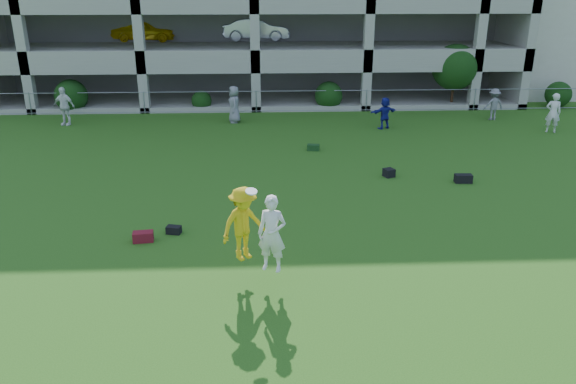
{
  "coord_description": "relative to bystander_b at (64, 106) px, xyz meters",
  "views": [
    {
      "loc": [
        0.3,
        -11.11,
        6.75
      ],
      "look_at": [
        0.97,
        3.0,
        1.4
      ],
      "focal_mm": 35.0,
      "sensor_mm": 36.0,
      "label": 1
    }
  ],
  "objects": [
    {
      "name": "bystander_d",
      "position": [
        15.63,
        -1.48,
        -0.18
      ],
      "size": [
        1.48,
        0.94,
        1.52
      ],
      "primitive_type": "imported",
      "rotation": [
        0.0,
        0.0,
        3.52
      ],
      "color": "navy",
      "rests_on": "ground"
    },
    {
      "name": "bystander_b",
      "position": [
        0.0,
        0.0,
        0.0
      ],
      "size": [
        1.18,
        0.72,
        1.88
      ],
      "primitive_type": "imported",
      "rotation": [
        0.0,
        0.0,
        -0.25
      ],
      "color": "white",
      "rests_on": "ground"
    },
    {
      "name": "bag_black_e",
      "position": [
        16.84,
        -9.3,
        -0.79
      ],
      "size": [
        0.62,
        0.33,
        0.3
      ],
      "primitive_type": "cube",
      "rotation": [
        0.0,
        0.0,
        -0.05
      ],
      "color": "black",
      "rests_on": "ground"
    },
    {
      "name": "bystander_c",
      "position": [
        8.35,
        0.12,
        -0.02
      ],
      "size": [
        0.72,
        0.98,
        1.83
      ],
      "primitive_type": "imported",
      "rotation": [
        0.0,
        0.0,
        -1.41
      ],
      "color": "gray",
      "rests_on": "ground"
    },
    {
      "name": "crate_d",
      "position": [
        14.34,
        -8.54,
        -0.79
      ],
      "size": [
        0.46,
        0.46,
        0.3
      ],
      "primitive_type": "cube",
      "rotation": [
        0.0,
        0.0,
        0.39
      ],
      "color": "black",
      "rests_on": "ground"
    },
    {
      "name": "fence",
      "position": [
        9.43,
        2.35,
        -0.33
      ],
      "size": [
        36.06,
        0.06,
        1.2
      ],
      "color": "gray",
      "rests_on": "ground"
    },
    {
      "name": "bag_red_a",
      "position": [
        6.41,
        -13.61,
        -0.8
      ],
      "size": [
        0.58,
        0.36,
        0.28
      ],
      "primitive_type": "cube",
      "rotation": [
        0.0,
        0.0,
        0.12
      ],
      "color": "#611110",
      "rests_on": "ground"
    },
    {
      "name": "bag_green_g",
      "position": [
        11.88,
        -5.02,
        -0.82
      ],
      "size": [
        0.55,
        0.39,
        0.25
      ],
      "primitive_type": "cube",
      "rotation": [
        0.0,
        0.0,
        -0.19
      ],
      "color": "#133616",
      "rests_on": "ground"
    },
    {
      "name": "bystander_f",
      "position": [
        21.57,
        0.07,
        -0.14
      ],
      "size": [
        1.1,
        0.72,
        1.61
      ],
      "primitive_type": "imported",
      "rotation": [
        0.0,
        0.0,
        3.27
      ],
      "color": "slate",
      "rests_on": "ground"
    },
    {
      "name": "ground",
      "position": [
        9.43,
        -16.65,
        -0.94
      ],
      "size": [
        100.0,
        100.0,
        0.0
      ],
      "primitive_type": "plane",
      "color": "#235114",
      "rests_on": "ground"
    },
    {
      "name": "frisbee_contest",
      "position": [
        9.44,
        -15.86,
        0.46
      ],
      "size": [
        1.71,
        1.32,
        2.0
      ],
      "color": "gold",
      "rests_on": "ground"
    },
    {
      "name": "shrub_row",
      "position": [
        14.02,
        3.05,
        0.57
      ],
      "size": [
        34.38,
        2.52,
        3.5
      ],
      "color": "#163D11",
      "rests_on": "ground"
    },
    {
      "name": "bag_black_b",
      "position": [
        7.17,
        -13.13,
        -0.83
      ],
      "size": [
        0.45,
        0.33,
        0.22
      ],
      "primitive_type": "cube",
      "rotation": [
        0.0,
        0.0,
        -0.23
      ],
      "color": "black",
      "rests_on": "ground"
    },
    {
      "name": "bystander_e",
      "position": [
        23.35,
        -2.54,
        -0.01
      ],
      "size": [
        0.79,
        0.64,
        1.86
      ],
      "primitive_type": "imported",
      "rotation": [
        0.0,
        0.0,
        2.81
      ],
      "color": "silver",
      "rests_on": "ground"
    }
  ]
}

